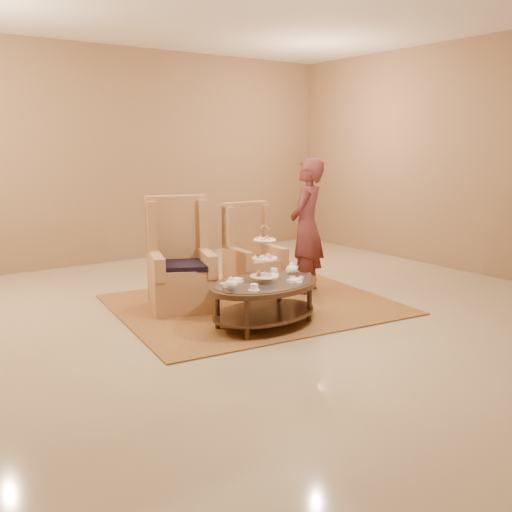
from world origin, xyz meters
TOP-DOWN VIEW (x-y plane):
  - ground at (0.00, 0.00)m, footprint 8.00×8.00m
  - ceiling at (0.00, 0.00)m, footprint 8.00×8.00m
  - wall_back at (0.00, 4.00)m, footprint 8.00×0.04m
  - wall_right at (4.00, 0.00)m, footprint 0.04×8.00m
  - rug at (0.21, 0.49)m, footprint 3.51×3.03m
  - tea_table at (-0.16, -0.26)m, footprint 1.43×1.08m
  - armchair_left at (-0.57, 0.90)m, footprint 0.92×0.94m
  - armchair_right at (0.57, 1.04)m, footprint 0.70×0.72m
  - person at (1.13, 0.58)m, footprint 0.77×0.70m

SIDE VIEW (x-z plane):
  - ground at x=0.00m, z-range 0.00..0.00m
  - ceiling at x=0.00m, z-range -0.01..0.01m
  - rug at x=0.21m, z-range 0.00..0.02m
  - armchair_right at x=0.57m, z-range -0.20..1.00m
  - tea_table at x=-0.16m, z-range -0.15..0.96m
  - armchair_left at x=-0.57m, z-range -0.22..1.13m
  - person at x=1.13m, z-range 0.00..1.78m
  - wall_back at x=0.00m, z-range 0.00..3.50m
  - wall_right at x=4.00m, z-range 0.00..3.50m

